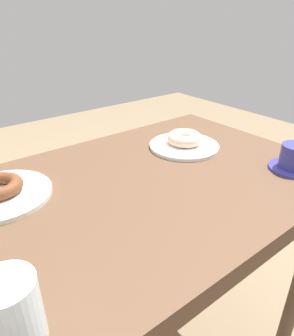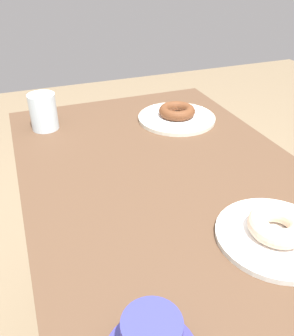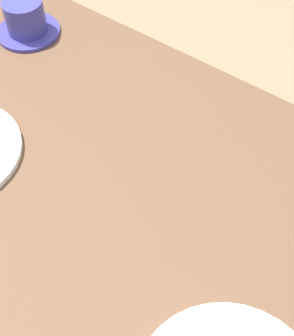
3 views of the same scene
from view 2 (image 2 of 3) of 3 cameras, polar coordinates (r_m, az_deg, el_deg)
table at (r=0.88m, az=3.64°, el=-6.33°), size 1.05×0.66×0.77m
plate_sugar_ring at (r=0.71m, az=19.65°, el=-10.15°), size 0.22×0.22×0.01m
napkin_sugar_ring at (r=0.70m, az=19.75°, el=-9.72°), size 0.17×0.17×0.00m
donut_sugar_ring at (r=0.69m, az=20.05°, el=-8.50°), size 0.11×0.11×0.04m
plate_chocolate_ring at (r=1.11m, az=4.71°, el=7.88°), size 0.23×0.23×0.01m
napkin_chocolate_ring at (r=1.11m, az=4.72°, el=8.21°), size 0.21×0.21×0.00m
donut_chocolate_ring at (r=1.10m, az=4.76°, el=8.99°), size 0.11×0.11×0.03m
water_glass at (r=1.08m, az=-16.08°, el=8.55°), size 0.08×0.08×0.10m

